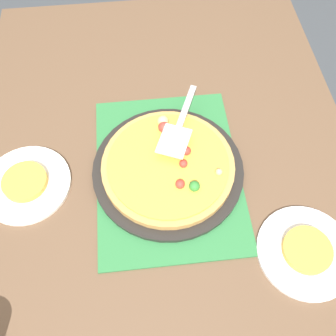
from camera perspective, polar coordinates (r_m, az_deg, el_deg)
ground_plane at (r=1.63m, az=0.00°, el=-13.69°), size 8.00×8.00×0.00m
dining_table at (r=1.03m, az=0.00°, el=-3.60°), size 1.40×1.00×0.75m
placemat at (r=0.93m, az=0.00°, el=-0.52°), size 0.48×0.36×0.01m
pizza_pan at (r=0.92m, az=0.00°, el=-0.22°), size 0.38×0.38×0.01m
pizza at (r=0.90m, az=0.05°, el=0.52°), size 0.33×0.33×0.05m
plate_near_left at (r=0.97m, az=-21.22°, el=-2.53°), size 0.22×0.22×0.01m
plate_far_right at (r=0.90m, az=20.64°, el=-12.11°), size 0.22×0.22×0.01m
served_slice_left at (r=0.96m, az=-21.47°, el=-2.17°), size 0.11×0.11×0.02m
served_slice_right at (r=0.89m, az=20.90°, el=-11.84°), size 0.11×0.11×0.02m
pizza_server at (r=0.92m, az=1.80°, el=6.59°), size 0.23×0.13×0.01m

